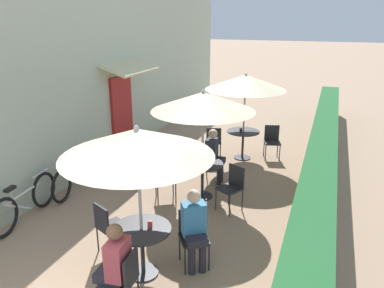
{
  "coord_description": "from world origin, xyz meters",
  "views": [
    {
      "loc": [
        2.79,
        -2.12,
        3.55
      ],
      "look_at": [
        0.15,
        4.9,
        1.0
      ],
      "focal_mm": 35.0,
      "sensor_mm": 36.0,
      "label": 1
    }
  ],
  "objects_px": {
    "coffee_cup_near": "(150,224)",
    "patio_umbrella_far": "(246,82)",
    "coffee_cup_far": "(241,130)",
    "cafe_chair_near_left": "(108,224)",
    "cafe_chair_near_right": "(124,278)",
    "cafe_chair_near_back": "(193,232)",
    "seated_patron_near_back": "(195,226)",
    "cafe_chair_mid_left": "(209,160)",
    "patio_umbrella_near": "(137,143)",
    "bicycle_leaning": "(25,202)",
    "patio_table_far": "(243,138)",
    "cafe_chair_far_right": "(272,139)",
    "seated_patron_near_right": "(114,264)",
    "bicycle_second": "(76,175)",
    "patio_umbrella_mid": "(203,102)",
    "cafe_chair_mid_back": "(232,184)",
    "cafe_chair_far_left": "(214,140)",
    "seated_patron_mid_left": "(214,154)",
    "coffee_cup_mid": "(198,161)",
    "patio_table_near": "(142,240)",
    "cafe_chair_mid_right": "(166,178)",
    "patio_table_mid": "(202,172)"
  },
  "relations": [
    {
      "from": "coffee_cup_near",
      "to": "patio_umbrella_far",
      "type": "bearing_deg",
      "value": 88.23
    },
    {
      "from": "patio_table_far",
      "to": "cafe_chair_far_left",
      "type": "relative_size",
      "value": 0.97
    },
    {
      "from": "patio_umbrella_mid",
      "to": "cafe_chair_mid_back",
      "type": "bearing_deg",
      "value": -22.36
    },
    {
      "from": "patio_umbrella_near",
      "to": "coffee_cup_far",
      "type": "relative_size",
      "value": 24.98
    },
    {
      "from": "seated_patron_near_back",
      "to": "cafe_chair_far_right",
      "type": "xyz_separation_m",
      "value": [
        0.32,
        5.02,
        -0.17
      ]
    },
    {
      "from": "cafe_chair_near_back",
      "to": "seated_patron_near_back",
      "type": "relative_size",
      "value": 0.7
    },
    {
      "from": "patio_table_near",
      "to": "cafe_chair_far_right",
      "type": "xyz_separation_m",
      "value": [
        0.96,
        5.42,
        -0.05
      ]
    },
    {
      "from": "coffee_cup_near",
      "to": "patio_table_far",
      "type": "xyz_separation_m",
      "value": [
        0.16,
        5.06,
        -0.23
      ]
    },
    {
      "from": "cafe_chair_mid_right",
      "to": "coffee_cup_far",
      "type": "relative_size",
      "value": 9.67
    },
    {
      "from": "cafe_chair_near_left",
      "to": "patio_umbrella_near",
      "type": "bearing_deg",
      "value": 5.73
    },
    {
      "from": "cafe_chair_near_left",
      "to": "coffee_cup_far",
      "type": "height_order",
      "value": "cafe_chair_near_left"
    },
    {
      "from": "cafe_chair_far_left",
      "to": "patio_umbrella_far",
      "type": "bearing_deg",
      "value": 5.73
    },
    {
      "from": "cafe_chair_mid_left",
      "to": "patio_umbrella_far",
      "type": "height_order",
      "value": "patio_umbrella_far"
    },
    {
      "from": "coffee_cup_mid",
      "to": "cafe_chair_far_left",
      "type": "bearing_deg",
      "value": 99.21
    },
    {
      "from": "cafe_chair_near_left",
      "to": "cafe_chair_mid_right",
      "type": "xyz_separation_m",
      "value": [
        0.11,
        1.91,
        0.0
      ]
    },
    {
      "from": "patio_table_far",
      "to": "cafe_chair_far_right",
      "type": "distance_m",
      "value": 0.77
    },
    {
      "from": "coffee_cup_mid",
      "to": "bicycle_leaning",
      "type": "distance_m",
      "value": 3.33
    },
    {
      "from": "cafe_chair_far_right",
      "to": "coffee_cup_far",
      "type": "distance_m",
      "value": 0.89
    },
    {
      "from": "cafe_chair_mid_back",
      "to": "patio_umbrella_far",
      "type": "relative_size",
      "value": 0.39
    },
    {
      "from": "cafe_chair_mid_back",
      "to": "coffee_cup_mid",
      "type": "bearing_deg",
      "value": 9.38
    },
    {
      "from": "patio_umbrella_near",
      "to": "cafe_chair_near_back",
      "type": "bearing_deg",
      "value": 40.63
    },
    {
      "from": "patio_umbrella_far",
      "to": "patio_umbrella_mid",
      "type": "bearing_deg",
      "value": -95.92
    },
    {
      "from": "cafe_chair_far_left",
      "to": "cafe_chair_far_right",
      "type": "bearing_deg",
      "value": 5.73
    },
    {
      "from": "patio_table_far",
      "to": "patio_umbrella_far",
      "type": "bearing_deg",
      "value": 82.87
    },
    {
      "from": "seated_patron_near_right",
      "to": "patio_umbrella_mid",
      "type": "xyz_separation_m",
      "value": [
        -0.03,
        3.39,
        1.33
      ]
    },
    {
      "from": "seated_patron_near_right",
      "to": "patio_umbrella_far",
      "type": "xyz_separation_m",
      "value": [
        0.22,
        5.89,
        1.33
      ]
    },
    {
      "from": "cafe_chair_near_left",
      "to": "cafe_chair_near_right",
      "type": "distance_m",
      "value": 1.33
    },
    {
      "from": "patio_umbrella_near",
      "to": "bicycle_leaning",
      "type": "xyz_separation_m",
      "value": [
        -2.72,
        0.6,
        -1.65
      ]
    },
    {
      "from": "coffee_cup_far",
      "to": "cafe_chair_near_left",
      "type": "bearing_deg",
      "value": -100.98
    },
    {
      "from": "patio_umbrella_far",
      "to": "cafe_chair_far_right",
      "type": "height_order",
      "value": "patio_umbrella_far"
    },
    {
      "from": "bicycle_second",
      "to": "cafe_chair_mid_right",
      "type": "bearing_deg",
      "value": -1.82
    },
    {
      "from": "cafe_chair_far_right",
      "to": "bicycle_second",
      "type": "distance_m",
      "value": 4.99
    },
    {
      "from": "seated_patron_near_back",
      "to": "cafe_chair_mid_left",
      "type": "height_order",
      "value": "seated_patron_near_back"
    },
    {
      "from": "cafe_chair_near_right",
      "to": "seated_patron_mid_left",
      "type": "xyz_separation_m",
      "value": [
        -0.14,
        4.15,
        0.17
      ]
    },
    {
      "from": "cafe_chair_mid_left",
      "to": "bicycle_leaning",
      "type": "xyz_separation_m",
      "value": [
        -2.61,
        -2.79,
        -0.15
      ]
    },
    {
      "from": "bicycle_leaning",
      "to": "bicycle_second",
      "type": "distance_m",
      "value": 1.37
    },
    {
      "from": "bicycle_leaning",
      "to": "coffee_cup_near",
      "type": "bearing_deg",
      "value": -16.86
    },
    {
      "from": "coffee_cup_near",
      "to": "patio_umbrella_far",
      "type": "distance_m",
      "value": 5.2
    },
    {
      "from": "seated_patron_mid_left",
      "to": "bicycle_second",
      "type": "bearing_deg",
      "value": -63.53
    },
    {
      "from": "seated_patron_near_back",
      "to": "coffee_cup_near",
      "type": "bearing_deg",
      "value": -3.66
    },
    {
      "from": "cafe_chair_near_right",
      "to": "cafe_chair_near_back",
      "type": "distance_m",
      "value": 1.33
    },
    {
      "from": "coffee_cup_far",
      "to": "bicycle_leaning",
      "type": "distance_m",
      "value": 5.34
    },
    {
      "from": "patio_table_far",
      "to": "cafe_chair_far_left",
      "type": "bearing_deg",
      "value": -157.5
    },
    {
      "from": "cafe_chair_far_left",
      "to": "cafe_chair_far_right",
      "type": "distance_m",
      "value": 1.53
    },
    {
      "from": "patio_umbrella_mid",
      "to": "cafe_chair_mid_right",
      "type": "height_order",
      "value": "patio_umbrella_mid"
    },
    {
      "from": "seated_patron_near_right",
      "to": "cafe_chair_far_right",
      "type": "distance_m",
      "value": 6.26
    },
    {
      "from": "cafe_chair_near_right",
      "to": "patio_table_mid",
      "type": "bearing_deg",
      "value": -2.43
    },
    {
      "from": "patio_umbrella_near",
      "to": "patio_umbrella_far",
      "type": "bearing_deg",
      "value": 87.17
    },
    {
      "from": "patio_table_near",
      "to": "patio_umbrella_near",
      "type": "xyz_separation_m",
      "value": [
        0.0,
        0.0,
        1.45
      ]
    },
    {
      "from": "cafe_chair_mid_left",
      "to": "cafe_chair_mid_right",
      "type": "xyz_separation_m",
      "value": [
        -0.5,
        -1.23,
        0.0
      ]
    }
  ]
}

